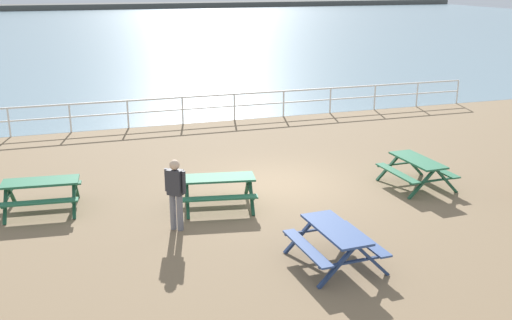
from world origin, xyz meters
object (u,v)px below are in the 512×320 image
picnic_table_near_left (417,166)px  picnic_table_mid_centre (218,184)px  picnic_table_far_left (335,237)px  visitor (176,190)px  picnic_table_near_right (41,188)px

picnic_table_near_left → picnic_table_mid_centre: bearing=85.3°
picnic_table_mid_centre → picnic_table_far_left: (1.42, -3.74, 0.00)m
picnic_table_mid_centre → visitor: visitor is taller
picnic_table_near_right → visitor: size_ratio=1.17×
picnic_table_far_left → visitor: 3.78m
picnic_table_near_right → picnic_table_mid_centre: size_ratio=0.95×
picnic_table_near_left → visitor: (-6.78, -0.85, 0.36)m
picnic_table_mid_centre → picnic_table_far_left: size_ratio=1.09×
picnic_table_near_right → picnic_table_far_left: same height
picnic_table_near_left → visitor: size_ratio=1.12×
picnic_table_near_left → picnic_table_near_right: 9.79m
picnic_table_mid_centre → visitor: size_ratio=1.23×
picnic_table_near_right → picnic_table_far_left: bearing=-35.0°
picnic_table_far_left → picnic_table_near_left: bearing=-52.3°
picnic_table_near_left → picnic_table_mid_centre: (-5.52, 0.25, 0.00)m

